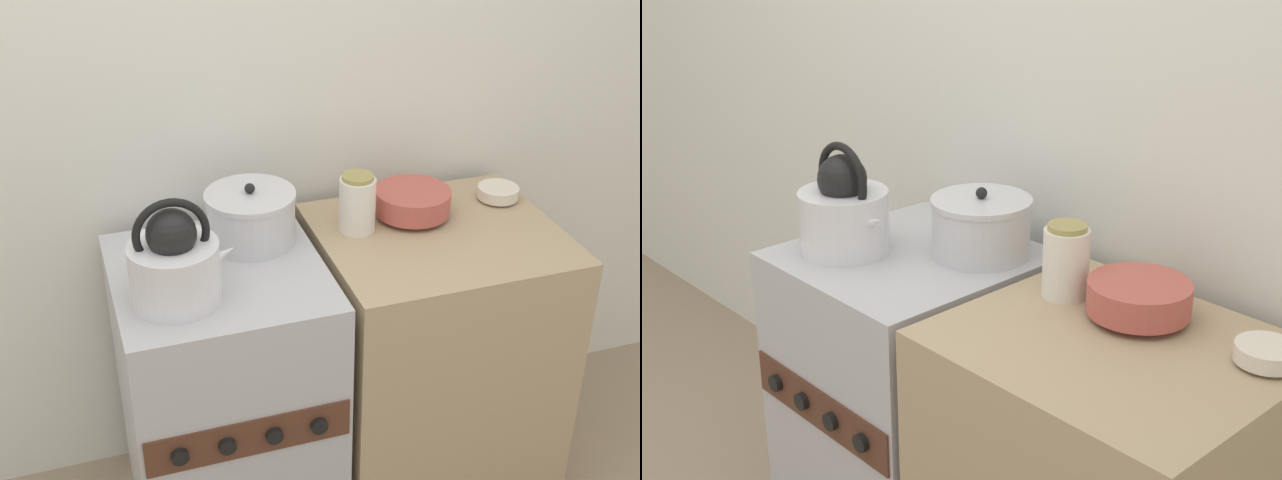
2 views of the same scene
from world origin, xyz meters
The scene contains 7 objects.
wall_back centered at (0.00, 0.65, 1.25)m, with size 7.00×0.06×2.50m.
stove centered at (0.00, 0.28, 0.42)m, with size 0.55×0.59×0.85m.
kettle centered at (-0.12, 0.18, 0.95)m, with size 0.27×0.22×0.28m.
cooking_pot centered at (0.12, 0.41, 0.92)m, with size 0.25×0.25×0.17m.
enamel_bowl centered at (0.59, 0.41, 0.89)m, with size 0.22×0.22×0.08m.
small_ceramic_bowl centered at (0.88, 0.42, 0.87)m, with size 0.12×0.12×0.04m.
storage_jar centered at (0.42, 0.38, 0.93)m, with size 0.10×0.10×0.17m.
Camera 2 is at (1.57, -1.00, 1.67)m, focal length 50.00 mm.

